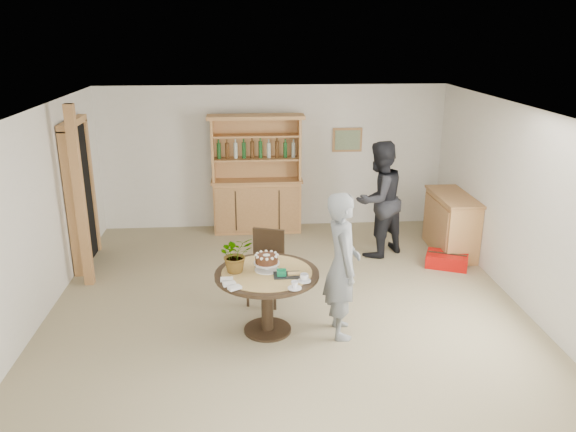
{
  "coord_description": "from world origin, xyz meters",
  "views": [
    {
      "loc": [
        -0.46,
        -6.16,
        3.4
      ],
      "look_at": [
        0.06,
        0.84,
        1.05
      ],
      "focal_mm": 35.0,
      "sensor_mm": 36.0,
      "label": 1
    }
  ],
  "objects_px": {
    "dining_table": "(267,284)",
    "dining_chair": "(267,262)",
    "teen_boy": "(342,265)",
    "hutch": "(257,193)",
    "sideboard": "(451,223)",
    "adult_person": "(379,199)",
    "red_suitcase": "(447,260)"
  },
  "relations": [
    {
      "from": "teen_boy",
      "to": "adult_person",
      "type": "height_order",
      "value": "adult_person"
    },
    {
      "from": "hutch",
      "to": "dining_table",
      "type": "relative_size",
      "value": 1.7
    },
    {
      "from": "sideboard",
      "to": "red_suitcase",
      "type": "relative_size",
      "value": 1.78
    },
    {
      "from": "hutch",
      "to": "sideboard",
      "type": "relative_size",
      "value": 1.62
    },
    {
      "from": "teen_boy",
      "to": "red_suitcase",
      "type": "distance_m",
      "value": 2.73
    },
    {
      "from": "sideboard",
      "to": "dining_table",
      "type": "bearing_deg",
      "value": -142.81
    },
    {
      "from": "teen_boy",
      "to": "hutch",
      "type": "bearing_deg",
      "value": 12.7
    },
    {
      "from": "sideboard",
      "to": "dining_chair",
      "type": "distance_m",
      "value": 3.32
    },
    {
      "from": "teen_boy",
      "to": "adult_person",
      "type": "distance_m",
      "value": 2.55
    },
    {
      "from": "adult_person",
      "to": "red_suitcase",
      "type": "xyz_separation_m",
      "value": [
        0.95,
        -0.56,
        -0.81
      ]
    },
    {
      "from": "dining_chair",
      "to": "sideboard",
      "type": "bearing_deg",
      "value": 44.34
    },
    {
      "from": "sideboard",
      "to": "dining_chair",
      "type": "height_order",
      "value": "dining_chair"
    },
    {
      "from": "dining_chair",
      "to": "adult_person",
      "type": "distance_m",
      "value": 2.32
    },
    {
      "from": "teen_boy",
      "to": "red_suitcase",
      "type": "height_order",
      "value": "teen_boy"
    },
    {
      "from": "hutch",
      "to": "adult_person",
      "type": "distance_m",
      "value": 2.25
    },
    {
      "from": "sideboard",
      "to": "adult_person",
      "type": "height_order",
      "value": "adult_person"
    },
    {
      "from": "dining_table",
      "to": "red_suitcase",
      "type": "bearing_deg",
      "value": 31.52
    },
    {
      "from": "teen_boy",
      "to": "dining_chair",
      "type": "bearing_deg",
      "value": 40.68
    },
    {
      "from": "teen_boy",
      "to": "sideboard",
      "type": "bearing_deg",
      "value": -43.18
    },
    {
      "from": "red_suitcase",
      "to": "teen_boy",
      "type": "bearing_deg",
      "value": -113.47
    },
    {
      "from": "hutch",
      "to": "dining_table",
      "type": "distance_m",
      "value": 3.52
    },
    {
      "from": "red_suitcase",
      "to": "hutch",
      "type": "bearing_deg",
      "value": 170.26
    },
    {
      "from": "dining_chair",
      "to": "teen_boy",
      "type": "bearing_deg",
      "value": -29.97
    },
    {
      "from": "sideboard",
      "to": "teen_boy",
      "type": "height_order",
      "value": "teen_boy"
    },
    {
      "from": "sideboard",
      "to": "hutch",
      "type": "bearing_deg",
      "value": 157.79
    },
    {
      "from": "dining_table",
      "to": "red_suitcase",
      "type": "height_order",
      "value": "dining_table"
    },
    {
      "from": "dining_chair",
      "to": "hutch",
      "type": "bearing_deg",
      "value": 109.59
    },
    {
      "from": "dining_table",
      "to": "dining_chair",
      "type": "distance_m",
      "value": 0.83
    },
    {
      "from": "dining_table",
      "to": "teen_boy",
      "type": "xyz_separation_m",
      "value": [
        0.85,
        -0.1,
        0.25
      ]
    },
    {
      "from": "hutch",
      "to": "adult_person",
      "type": "relative_size",
      "value": 1.13
    },
    {
      "from": "dining_chair",
      "to": "teen_boy",
      "type": "distance_m",
      "value": 1.28
    },
    {
      "from": "hutch",
      "to": "sideboard",
      "type": "distance_m",
      "value": 3.29
    }
  ]
}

